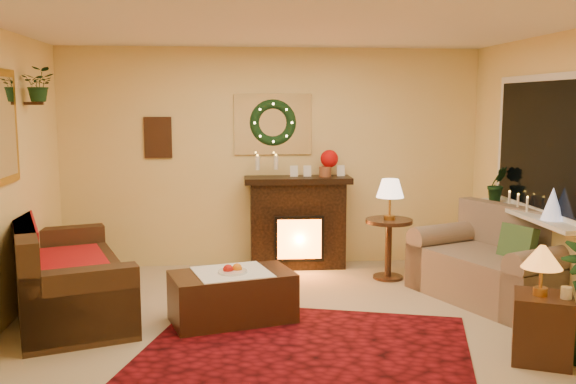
{
  "coord_description": "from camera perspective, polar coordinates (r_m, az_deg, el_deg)",
  "views": [
    {
      "loc": [
        -0.56,
        -5.4,
        1.97
      ],
      "look_at": [
        0.0,
        0.35,
        1.15
      ],
      "focal_mm": 40.0,
      "sensor_mm": 36.0,
      "label": 1
    }
  ],
  "objects": [
    {
      "name": "floor",
      "position": [
        5.78,
        0.34,
        -11.86
      ],
      "size": [
        5.0,
        5.0,
        0.0
      ],
      "primitive_type": "plane",
      "color": "beige",
      "rests_on": "ground"
    },
    {
      "name": "ceiling",
      "position": [
        5.47,
        0.36,
        14.69
      ],
      "size": [
        5.0,
        5.0,
        0.0
      ],
      "primitive_type": "plane",
      "color": "white",
      "rests_on": "ground"
    },
    {
      "name": "wall_back",
      "position": [
        7.7,
        -1.36,
        3.07
      ],
      "size": [
        5.0,
        5.0,
        0.0
      ],
      "primitive_type": "plane",
      "color": "#EFD88C",
      "rests_on": "ground"
    },
    {
      "name": "wall_front",
      "position": [
        3.27,
        4.39,
        -3.74
      ],
      "size": [
        5.0,
        5.0,
        0.0
      ],
      "primitive_type": "plane",
      "color": "#EFD88C",
      "rests_on": "ground"
    },
    {
      "name": "wall_right",
      "position": [
        6.24,
        23.83,
        1.22
      ],
      "size": [
        4.5,
        4.5,
        0.0
      ],
      "primitive_type": "plane",
      "color": "#EFD88C",
      "rests_on": "ground"
    },
    {
      "name": "area_rug",
      "position": [
        5.31,
        1.73,
        -13.62
      ],
      "size": [
        2.99,
        2.56,
        0.01
      ],
      "primitive_type": "cube",
      "rotation": [
        0.0,
        0.0,
        -0.29
      ],
      "color": "#521A0B",
      "rests_on": "floor"
    },
    {
      "name": "sofa",
      "position": [
        6.38,
        -18.91,
        -6.33
      ],
      "size": [
        1.54,
        2.27,
        0.9
      ],
      "primitive_type": "cube",
      "rotation": [
        0.0,
        0.0,
        0.33
      ],
      "color": "brown",
      "rests_on": "floor"
    },
    {
      "name": "red_throw",
      "position": [
        6.54,
        -19.21,
        -5.78
      ],
      "size": [
        0.75,
        1.22,
        0.02
      ],
      "primitive_type": "cube",
      "color": "red",
      "rests_on": "sofa"
    },
    {
      "name": "fireplace",
      "position": [
        7.62,
        0.86,
        -2.67
      ],
      "size": [
        1.12,
        0.37,
        1.02
      ],
      "primitive_type": "cube",
      "rotation": [
        0.0,
        0.0,
        -0.02
      ],
      "color": "black",
      "rests_on": "floor"
    },
    {
      "name": "poinsettia",
      "position": [
        7.56,
        3.69,
        2.97
      ],
      "size": [
        0.21,
        0.21,
        0.21
      ],
      "primitive_type": "sphere",
      "color": "#BF0908",
      "rests_on": "fireplace"
    },
    {
      "name": "mantel_candle_a",
      "position": [
        7.46,
        -2.73,
        2.6
      ],
      "size": [
        0.05,
        0.05,
        0.16
      ],
      "primitive_type": "cylinder",
      "color": "#FEF0C6",
      "rests_on": "fireplace"
    },
    {
      "name": "mantel_candle_b",
      "position": [
        7.51,
        -1.08,
        2.64
      ],
      "size": [
        0.05,
        0.05,
        0.16
      ],
      "primitive_type": "cylinder",
      "color": "white",
      "rests_on": "fireplace"
    },
    {
      "name": "mantel_mirror",
      "position": [
        7.66,
        -1.36,
        6.04
      ],
      "size": [
        0.92,
        0.02,
        0.72
      ],
      "primitive_type": "cube",
      "color": "white",
      "rests_on": "wall_back"
    },
    {
      "name": "wreath",
      "position": [
        7.62,
        -1.34,
        6.18
      ],
      "size": [
        0.55,
        0.11,
        0.55
      ],
      "primitive_type": "torus",
      "rotation": [
        1.57,
        0.0,
        0.0
      ],
      "color": "#194719",
      "rests_on": "wall_back"
    },
    {
      "name": "wall_art",
      "position": [
        7.69,
        -11.48,
        4.77
      ],
      "size": [
        0.32,
        0.03,
        0.48
      ],
      "primitive_type": "cube",
      "color": "#381E11",
      "rests_on": "wall_back"
    },
    {
      "name": "gold_mirror",
      "position": [
        6.02,
        -24.25,
        5.28
      ],
      "size": [
        0.03,
        0.84,
        1.0
      ],
      "primitive_type": "cube",
      "color": "gold",
      "rests_on": "wall_left"
    },
    {
      "name": "hanging_plant",
      "position": [
        6.7,
        -21.16,
        7.53
      ],
      "size": [
        0.33,
        0.28,
        0.36
      ],
      "primitive_type": "imported",
      "color": "#194719",
      "rests_on": "wall_left"
    },
    {
      "name": "loveseat",
      "position": [
        6.71,
        17.7,
        -5.68
      ],
      "size": [
        1.46,
        1.8,
        0.91
      ],
      "primitive_type": "cube",
      "rotation": [
        0.0,
        0.0,
        0.41
      ],
      "color": "gray",
      "rests_on": "floor"
    },
    {
      "name": "window_frame",
      "position": [
        6.7,
        21.54,
        3.91
      ],
      "size": [
        0.03,
        1.86,
        1.36
      ],
      "primitive_type": "cube",
      "color": "white",
      "rests_on": "wall_right"
    },
    {
      "name": "window_glass",
      "position": [
        6.69,
        21.43,
        3.92
      ],
      "size": [
        0.02,
        1.7,
        1.22
      ],
      "primitive_type": "cube",
      "color": "black",
      "rests_on": "wall_right"
    },
    {
      "name": "window_sill",
      "position": [
        6.73,
        20.45,
        -1.85
      ],
      "size": [
        0.22,
        1.86,
        0.04
      ],
      "primitive_type": "cube",
      "color": "white",
      "rests_on": "wall_right"
    },
    {
      "name": "mini_tree",
      "position": [
        6.33,
        22.48,
        -0.99
      ],
      "size": [
        0.21,
        0.21,
        0.31
      ],
      "primitive_type": "cone",
      "color": "white",
      "rests_on": "window_sill"
    },
    {
      "name": "sill_plant",
      "position": [
        7.28,
        18.11,
        0.69
      ],
      "size": [
        0.27,
        0.22,
        0.5
      ],
      "primitive_type": "imported",
      "color": "#185B19",
      "rests_on": "window_sill"
    },
    {
      "name": "side_table_round",
      "position": [
        7.26,
        8.91,
        -5.13
      ],
      "size": [
        0.64,
        0.64,
        0.68
      ],
      "primitive_type": "cylinder",
      "rotation": [
        0.0,
        0.0,
        -0.28
      ],
      "color": "black",
      "rests_on": "floor"
    },
    {
      "name": "lamp_cream",
      "position": [
        7.12,
        9.04,
        -0.84
      ],
      "size": [
        0.3,
        0.3,
        0.46
      ],
      "primitive_type": "cone",
      "color": "#FFDAB6",
      "rests_on": "side_table_round"
    },
    {
      "name": "end_table_square",
      "position": [
        5.34,
        21.66,
        -11.07
      ],
      "size": [
        0.56,
        0.56,
        0.52
      ],
      "primitive_type": "cube",
      "rotation": [
        0.0,
        0.0,
        -0.43
      ],
      "color": "#492519",
      "rests_on": "floor"
    },
    {
      "name": "lamp_tiffany",
      "position": [
        5.2,
        21.62,
        -6.13
      ],
      "size": [
        0.3,
        0.3,
        0.44
      ],
      "primitive_type": "cone",
      "color": "orange",
      "rests_on": "end_table_square"
    },
    {
      "name": "coffee_table",
      "position": [
        5.86,
        -4.98,
        -9.42
      ],
      "size": [
        1.19,
        0.85,
        0.45
      ],
      "primitive_type": "cube",
      "rotation": [
        0.0,
        0.0,
        0.26
      ],
      "color": "#3D1E10",
      "rests_on": "floor"
    },
    {
      "name": "fruit_bowl",
      "position": [
        5.76,
        -4.94,
        -7.25
      ],
      "size": [
        0.26,
        0.26,
        0.06
      ],
      "primitive_type": "cylinder",
      "color": "white",
      "rests_on": "coffee_table"
    }
  ]
}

